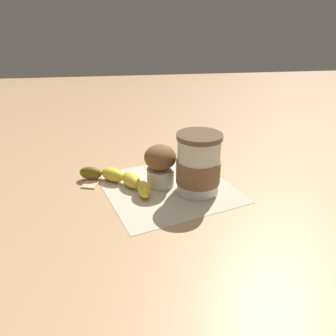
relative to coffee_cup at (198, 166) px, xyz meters
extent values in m
plane|color=tan|center=(0.06, -0.03, -0.06)|extent=(3.00, 3.00, 0.00)
cube|color=beige|center=(0.06, -0.03, -0.06)|extent=(0.33, 0.33, 0.00)
cylinder|color=silver|center=(0.00, 0.00, 0.00)|extent=(0.09, 0.09, 0.12)
cylinder|color=brown|center=(0.00, 0.00, 0.07)|extent=(0.09, 0.09, 0.01)
cylinder|color=#846042|center=(0.00, 0.00, -0.01)|extent=(0.09, 0.09, 0.05)
cylinder|color=white|center=(0.08, -0.04, -0.04)|extent=(0.06, 0.06, 0.04)
ellipsoid|color=brown|center=(0.08, -0.04, 0.01)|extent=(0.07, 0.07, 0.06)
ellipsoid|color=yellow|center=(0.12, 0.01, -0.05)|extent=(0.03, 0.05, 0.03)
ellipsoid|color=yellow|center=(0.14, -0.04, -0.05)|extent=(0.06, 0.07, 0.03)
ellipsoid|color=yellow|center=(0.18, -0.08, -0.05)|extent=(0.07, 0.06, 0.03)
ellipsoid|color=brown|center=(0.23, -0.09, -0.05)|extent=(0.06, 0.04, 0.03)
cube|color=#E0B27F|center=(0.23, -0.07, -0.06)|extent=(0.05, 0.06, 0.01)
camera|label=1|loc=(0.15, 0.61, 0.29)|focal=35.00mm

